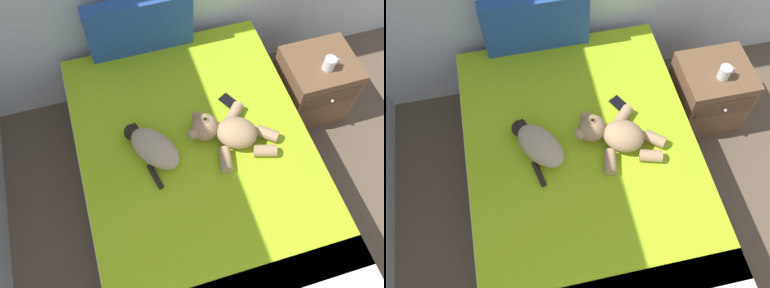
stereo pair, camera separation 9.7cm
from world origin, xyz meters
The scene contains 8 objects.
ground_plane centered at (2.13, 1.90, 0.00)m, with size 10.65×10.65×0.00m, color brown.
bed centered at (1.30, 2.73, 0.27)m, with size 1.43×2.02×0.55m.
patterned_cushion centered at (1.18, 3.67, 0.75)m, with size 0.70×0.11×0.41m.
cat centered at (1.05, 2.85, 0.62)m, with size 0.34×0.44×0.15m.
teddy_bear centered at (1.49, 2.82, 0.63)m, with size 0.54×0.44×0.18m.
cell_phone centered at (1.60, 3.05, 0.56)m, with size 0.13×0.16×0.01m.
nightstand centered at (2.34, 3.23, 0.26)m, with size 0.48×0.47×0.51m.
mug centered at (2.35, 3.16, 0.56)m, with size 0.12×0.08×0.09m.
Camera 1 is at (0.92, 1.64, 2.73)m, focal length 39.14 mm.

